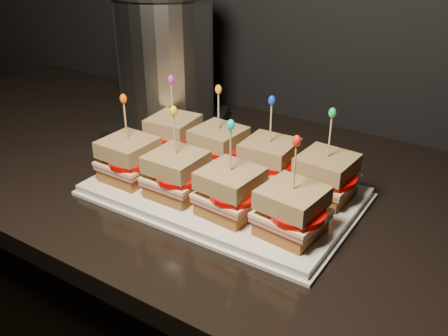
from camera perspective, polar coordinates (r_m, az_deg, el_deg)
The scene contains 62 objects.
granite_slab at distance 0.85m, azimuth 21.18°, elevation -7.97°, with size 2.50×0.70×0.04m, color black.
platter at distance 0.87m, azimuth -0.00°, elevation -2.68°, with size 0.44×0.27×0.02m, color silver.
platter_rim at distance 0.88m, azimuth -0.00°, elevation -3.02°, with size 0.46×0.29×0.01m, color silver.
sandwich_0_bread_bot at distance 0.99m, azimuth -5.71°, elevation 2.37°, with size 0.08×0.08×0.02m, color #563615.
sandwich_0_ham at distance 0.99m, azimuth -5.75°, elevation 3.18°, with size 0.09×0.09×0.01m, color #B45655.
sandwich_0_cheese at distance 0.98m, azimuth -5.77°, elevation 3.56°, with size 0.09×0.09×0.01m, color #F3D793.
sandwich_0_tomato at distance 0.97m, azimuth -5.45°, elevation 3.69°, with size 0.08×0.08×0.01m, color #BF0603.
sandwich_0_bread_top at distance 0.97m, azimuth -5.84°, elevation 4.98°, with size 0.08×0.08×0.03m, color #512D0C.
sandwich_0_pick at distance 0.96m, azimuth -5.97°, elevation 7.44°, with size 0.00×0.00×0.09m, color tan.
sandwich_0_frill at distance 0.94m, azimuth -6.10°, elevation 10.01°, with size 0.01×0.01×0.02m, color #D11DB0.
sandwich_1_bread_bot at distance 0.94m, azimuth -0.60°, elevation 0.91°, with size 0.08×0.08×0.02m, color #563615.
sandwich_1_ham at distance 0.93m, azimuth -0.61°, elevation 1.76°, with size 0.09×0.09×0.01m, color #B45655.
sandwich_1_cheese at distance 0.93m, azimuth -0.61°, elevation 2.16°, with size 0.09×0.09×0.01m, color #F3D793.
sandwich_1_tomato at distance 0.91m, azimuth -0.19°, elevation 2.28°, with size 0.08×0.08×0.01m, color #BF0603.
sandwich_1_bread_top at distance 0.92m, azimuth -0.62°, elevation 3.65°, with size 0.08×0.08×0.03m, color #512D0C.
sandwich_1_pick at distance 0.90m, azimuth -0.63°, elevation 6.25°, with size 0.00×0.00×0.09m, color tan.
sandwich_1_frill at distance 0.88m, azimuth -0.65°, elevation 8.97°, with size 0.01×0.01×0.02m, color orange.
sandwich_2_bread_bot at distance 0.89m, azimuth 5.10°, elevation -0.73°, with size 0.08×0.08×0.02m, color #563615.
sandwich_2_ham at distance 0.88m, azimuth 5.14°, elevation 0.16°, with size 0.09×0.09×0.01m, color #B45655.
sandwich_2_cheese at distance 0.88m, azimuth 5.16°, elevation 0.57°, with size 0.09×0.09×0.01m, color #F3D793.
sandwich_2_tomato at distance 0.87m, azimuth 5.69°, elevation 0.67°, with size 0.08×0.08×0.01m, color #BF0603.
sandwich_2_bread_top at distance 0.87m, azimuth 5.23°, elevation 2.13°, with size 0.08×0.08×0.03m, color #512D0C.
sandwich_2_pick at distance 0.85m, azimuth 5.35°, elevation 4.84°, with size 0.00×0.00×0.09m, color tan.
sandwich_2_frill at distance 0.83m, azimuth 5.49°, elevation 7.70°, with size 0.01×0.01×0.02m, color #0E34D2.
sandwich_3_bread_bot at distance 0.85m, azimuth 11.38°, elevation -2.53°, with size 0.08×0.08×0.02m, color #563615.
sandwich_3_ham at distance 0.84m, azimuth 11.47°, elevation -1.61°, with size 0.09×0.09×0.01m, color #B45655.
sandwich_3_cheese at distance 0.84m, azimuth 11.52°, elevation -1.19°, with size 0.09×0.09×0.01m, color #F3D793.
sandwich_3_tomato at distance 0.83m, azimuth 12.17°, elevation -1.11°, with size 0.08×0.08×0.01m, color #BF0603.
sandwich_3_bread_top at distance 0.83m, azimuth 11.68°, elevation 0.41°, with size 0.08×0.08×0.03m, color #512D0C.
sandwich_3_pick at distance 0.81m, azimuth 11.97°, elevation 3.22°, with size 0.00×0.00×0.09m, color tan.
sandwich_3_frill at distance 0.79m, azimuth 12.28°, elevation 6.19°, with size 0.01×0.01×0.02m, color green.
sandwich_4_bread_bot at distance 0.91m, azimuth -10.65°, elevation -0.48°, with size 0.08×0.08×0.02m, color #563615.
sandwich_4_ham at distance 0.90m, azimuth -10.73°, elevation 0.39°, with size 0.09×0.09×0.01m, color #B45655.
sandwich_4_cheese at distance 0.90m, azimuth -10.77°, elevation 0.79°, with size 0.09×0.09×0.01m, color #F3D793.
sandwich_4_tomato at distance 0.88m, azimuth -10.50°, elevation 0.89°, with size 0.08×0.08×0.01m, color #BF0603.
sandwich_4_bread_top at distance 0.89m, azimuth -10.92°, elevation 2.32°, with size 0.08×0.08×0.03m, color #512D0C.
sandwich_4_pick at distance 0.87m, azimuth -11.17°, elevation 4.97°, with size 0.00×0.00×0.09m, color tan.
sandwich_4_frill at distance 0.85m, azimuth -11.44°, elevation 7.77°, with size 0.01×0.01×0.02m, color #F85004.
sandwich_5_bread_bot at distance 0.85m, azimuth -5.36°, elevation -2.30°, with size 0.08×0.08×0.02m, color #563615.
sandwich_5_ham at distance 0.84m, azimuth -5.41°, elevation -1.37°, with size 0.09×0.09×0.01m, color #B45655.
sandwich_5_cheese at distance 0.84m, azimuth -5.43°, elevation -0.95°, with size 0.09×0.09×0.01m, color #F3D793.
sandwich_5_tomato at distance 0.82m, azimuth -5.05°, elevation -0.87°, with size 0.08×0.08×0.01m, color #BF0603.
sandwich_5_bread_top at distance 0.82m, azimuth -5.51°, elevation 0.67°, with size 0.08×0.08×0.03m, color #512D0C.
sandwich_5_pick at distance 0.80m, azimuth -5.65°, elevation 3.51°, with size 0.00×0.00×0.09m, color tan.
sandwich_5_frill at distance 0.79m, azimuth -5.79°, elevation 6.51°, with size 0.01×0.01×0.02m, color yellow.
sandwich_6_bread_bot at distance 0.79m, azimuth 0.72°, elevation -4.35°, with size 0.08×0.08×0.02m, color #563615.
sandwich_6_ham at distance 0.79m, azimuth 0.72°, elevation -3.38°, with size 0.09×0.09×0.01m, color #B45655.
sandwich_6_cheese at distance 0.78m, azimuth 0.73°, elevation -2.94°, with size 0.09×0.09×0.01m, color #F3D793.
sandwich_6_tomato at distance 0.77m, azimuth 1.25°, elevation -2.88°, with size 0.08×0.08×0.01m, color #BF0603.
sandwich_6_bread_top at distance 0.77m, azimuth 0.74°, elevation -1.23°, with size 0.08×0.08×0.03m, color #512D0C.
sandwich_6_pick at distance 0.75m, azimuth 0.76°, elevation 1.76°, with size 0.00×0.00×0.09m, color tan.
sandwich_6_frill at distance 0.73m, azimuth 0.78°, elevation 4.96°, with size 0.01×0.01×0.02m, color #08C3B7.
sandwich_7_bread_bot at distance 0.75m, azimuth 7.61°, elevation -6.60°, with size 0.08×0.08×0.02m, color #563615.
sandwich_7_ham at distance 0.74m, azimuth 7.68°, elevation -5.60°, with size 0.09×0.09×0.01m, color #B45655.
sandwich_7_cheese at distance 0.74m, azimuth 7.72°, elevation -5.15°, with size 0.09×0.09×0.01m, color #F3D793.
sandwich_7_tomato at distance 0.73m, azimuth 8.40°, elevation -5.12°, with size 0.08×0.08×0.01m, color #BF0603.
sandwich_7_bread_top at distance 0.73m, azimuth 7.85°, elevation -3.38°, with size 0.08×0.08×0.03m, color #512D0C.
sandwich_7_pick at distance 0.70m, azimuth 8.07°, elevation -0.26°, with size 0.00×0.00×0.09m, color tan.
sandwich_7_frill at distance 0.68m, azimuth 8.31°, elevation 3.09°, with size 0.01×0.01×0.02m, color red.
appliance_base at distance 1.15m, azimuth -6.29°, elevation 5.04°, with size 0.25×0.20×0.03m, color #262628.
appliance_body at distance 1.10m, azimuth -6.68°, elevation 12.20°, with size 0.20×0.20×0.27m, color silver.
appliance at distance 1.10m, azimuth -6.67°, elevation 11.95°, with size 0.25×0.20×0.32m, color silver, non-canonical shape.
Camera 1 is at (0.64, 0.95, 1.36)m, focal length 40.00 mm.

